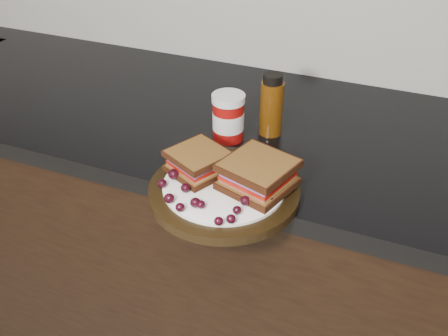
{
  "coord_description": "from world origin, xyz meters",
  "views": [
    {
      "loc": [
        0.44,
        0.73,
        1.46
      ],
      "look_at": [
        0.16,
        1.41,
        0.96
      ],
      "focal_mm": 40.0,
      "sensor_mm": 36.0,
      "label": 1
    }
  ],
  "objects_px": {
    "oil_bottle": "(272,105)",
    "plate": "(224,191)",
    "sandwich_left": "(198,162)",
    "condiment_jar": "(228,117)"
  },
  "relations": [
    {
      "from": "condiment_jar",
      "to": "oil_bottle",
      "type": "bearing_deg",
      "value": 36.38
    },
    {
      "from": "condiment_jar",
      "to": "oil_bottle",
      "type": "height_order",
      "value": "oil_bottle"
    },
    {
      "from": "sandwich_left",
      "to": "oil_bottle",
      "type": "relative_size",
      "value": 0.7
    },
    {
      "from": "plate",
      "to": "condiment_jar",
      "type": "relative_size",
      "value": 2.68
    },
    {
      "from": "sandwich_left",
      "to": "oil_bottle",
      "type": "bearing_deg",
      "value": 99.53
    },
    {
      "from": "sandwich_left",
      "to": "condiment_jar",
      "type": "height_order",
      "value": "condiment_jar"
    },
    {
      "from": "sandwich_left",
      "to": "oil_bottle",
      "type": "distance_m",
      "value": 0.24
    },
    {
      "from": "plate",
      "to": "condiment_jar",
      "type": "distance_m",
      "value": 0.21
    },
    {
      "from": "oil_bottle",
      "to": "plate",
      "type": "bearing_deg",
      "value": -91.96
    },
    {
      "from": "plate",
      "to": "sandwich_left",
      "type": "height_order",
      "value": "sandwich_left"
    }
  ]
}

